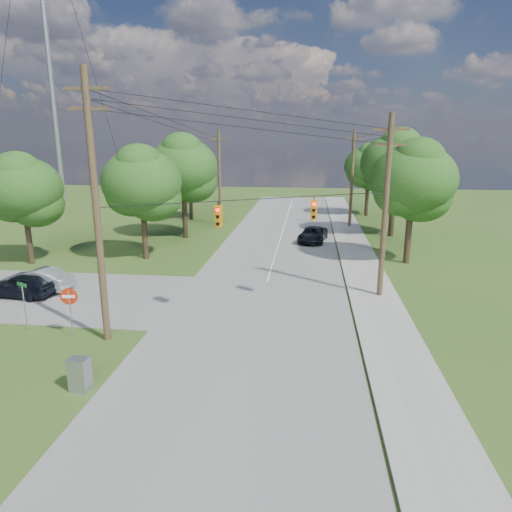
# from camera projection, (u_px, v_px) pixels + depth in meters

# --- Properties ---
(ground) EXTENTS (140.00, 140.00, 0.00)m
(ground) POSITION_uv_depth(u_px,v_px,m) (202.00, 348.00, 20.44)
(ground) COLOR #34541C
(ground) RESTS_ON ground
(main_road) EXTENTS (10.00, 100.00, 0.03)m
(main_road) POSITION_uv_depth(u_px,v_px,m) (259.00, 309.00, 25.02)
(main_road) COLOR gray
(main_road) RESTS_ON ground
(sidewalk_east) EXTENTS (2.60, 100.00, 0.12)m
(sidewalk_east) POSITION_uv_depth(u_px,v_px,m) (383.00, 314.00, 24.25)
(sidewalk_east) COLOR #ADABA2
(sidewalk_east) RESTS_ON ground
(pole_sw) EXTENTS (2.00, 0.32, 12.00)m
(pole_sw) POSITION_uv_depth(u_px,v_px,m) (96.00, 207.00, 19.80)
(pole_sw) COLOR brown
(pole_sw) RESTS_ON ground
(pole_ne) EXTENTS (2.00, 0.32, 10.50)m
(pole_ne) POSITION_uv_depth(u_px,v_px,m) (386.00, 205.00, 25.77)
(pole_ne) COLOR brown
(pole_ne) RESTS_ON ground
(pole_north_e) EXTENTS (2.00, 0.32, 10.00)m
(pole_north_e) POSITION_uv_depth(u_px,v_px,m) (352.00, 179.00, 47.01)
(pole_north_e) COLOR brown
(pole_north_e) RESTS_ON ground
(pole_north_w) EXTENTS (2.00, 0.32, 10.00)m
(pole_north_w) POSITION_uv_depth(u_px,v_px,m) (220.00, 177.00, 48.59)
(pole_north_w) COLOR brown
(pole_north_w) RESTS_ON ground
(power_lines) EXTENTS (13.93, 29.62, 4.93)m
(power_lines) POSITION_uv_depth(u_px,v_px,m) (262.00, 138.00, 29.10)
(power_lines) COLOR black
(power_lines) RESTS_ON ground
(traffic_signals) EXTENTS (4.91, 3.27, 1.05)m
(traffic_signals) POSITION_uv_depth(u_px,v_px,m) (268.00, 212.00, 23.04)
(traffic_signals) COLOR #C47D0B
(traffic_signals) RESTS_ON ground
(radio_mast) EXTENTS (0.70, 0.70, 45.00)m
(radio_mast) POSITION_uv_depth(u_px,v_px,m) (47.00, 38.00, 62.70)
(radio_mast) COLOR gray
(radio_mast) RESTS_ON ground
(tree_w_near) EXTENTS (6.00, 6.00, 8.40)m
(tree_w_near) POSITION_uv_depth(u_px,v_px,m) (142.00, 182.00, 34.30)
(tree_w_near) COLOR #3D2E1E
(tree_w_near) RESTS_ON ground
(tree_w_mid) EXTENTS (6.40, 6.40, 9.22)m
(tree_w_mid) POSITION_uv_depth(u_px,v_px,m) (183.00, 167.00, 41.72)
(tree_w_mid) COLOR #3D2E1E
(tree_w_mid) RESTS_ON ground
(tree_w_far) EXTENTS (6.00, 6.00, 8.73)m
(tree_w_far) POSITION_uv_depth(u_px,v_px,m) (190.00, 165.00, 51.64)
(tree_w_far) COLOR #3D2E1E
(tree_w_far) RESTS_ON ground
(tree_e_near) EXTENTS (6.20, 6.20, 8.81)m
(tree_e_near) POSITION_uv_depth(u_px,v_px,m) (413.00, 180.00, 32.92)
(tree_e_near) COLOR #3D2E1E
(tree_e_near) RESTS_ON ground
(tree_e_mid) EXTENTS (6.60, 6.60, 9.64)m
(tree_e_mid) POSITION_uv_depth(u_px,v_px,m) (396.00, 163.00, 42.32)
(tree_e_mid) COLOR #3D2E1E
(tree_e_mid) RESTS_ON ground
(tree_e_far) EXTENTS (5.80, 5.80, 8.32)m
(tree_e_far) POSITION_uv_depth(u_px,v_px,m) (369.00, 166.00, 54.22)
(tree_e_far) COLOR #3D2E1E
(tree_e_far) RESTS_ON ground
(tree_cross_n) EXTENTS (5.60, 5.60, 7.91)m
(tree_cross_n) POSITION_uv_depth(u_px,v_px,m) (23.00, 189.00, 32.88)
(tree_cross_n) COLOR #3D2E1E
(tree_cross_n) RESTS_ON ground
(car_cross_dark) EXTENTS (4.21, 2.08, 1.38)m
(car_cross_dark) POSITION_uv_depth(u_px,v_px,m) (20.00, 286.00, 26.84)
(car_cross_dark) COLOR black
(car_cross_dark) RESTS_ON cross_road
(car_cross_silver) EXTENTS (4.35, 1.87, 1.39)m
(car_cross_silver) POSITION_uv_depth(u_px,v_px,m) (38.00, 280.00, 27.91)
(car_cross_silver) COLOR #AAAEB2
(car_cross_silver) RESTS_ON cross_road
(car_main_north) EXTENTS (2.95, 5.06, 1.33)m
(car_main_north) POSITION_uv_depth(u_px,v_px,m) (313.00, 234.00, 41.31)
(car_main_north) COLOR black
(car_main_north) RESTS_ON main_road
(control_cabinet) EXTENTS (0.78, 0.60, 1.31)m
(control_cabinet) POSITION_uv_depth(u_px,v_px,m) (80.00, 374.00, 16.85)
(control_cabinet) COLOR gray
(control_cabinet) RESTS_ON ground
(do_not_enter_sign) EXTENTS (0.81, 0.17, 2.44)m
(do_not_enter_sign) POSITION_uv_depth(u_px,v_px,m) (69.00, 302.00, 21.14)
(do_not_enter_sign) COLOR gray
(do_not_enter_sign) RESTS_ON ground
(street_name_sign) EXTENTS (0.67, 0.32, 2.42)m
(street_name_sign) POSITION_uv_depth(u_px,v_px,m) (24.00, 300.00, 22.03)
(street_name_sign) COLOR gray
(street_name_sign) RESTS_ON ground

